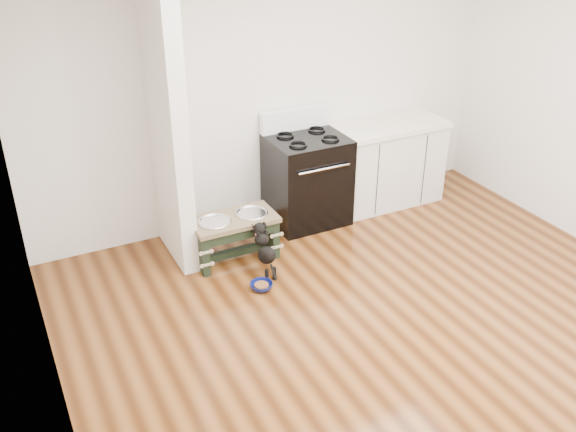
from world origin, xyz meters
The scene contains 8 objects.
ground centered at (0.00, 0.00, 0.00)m, with size 5.00×5.00×0.00m, color #42200B.
room_shell centered at (0.00, 0.00, 1.62)m, with size 5.00×5.00×5.00m.
partition_wall centered at (-1.18, 2.10, 1.35)m, with size 0.15×0.80×2.70m, color silver.
oven_range centered at (0.25, 2.16, 0.48)m, with size 0.76×0.69×1.14m.
cabinet_run centered at (1.23, 2.18, 0.45)m, with size 1.24×0.64×0.91m.
dog_feeder centered at (-0.72, 1.77, 0.31)m, with size 0.80×0.42×0.45m.
puppy centered at (-0.58, 1.40, 0.27)m, with size 0.14×0.41×0.48m.
floor_bowl centered at (-0.72, 1.19, 0.03)m, with size 0.23×0.23×0.06m.
Camera 1 is at (-2.61, -3.11, 3.23)m, focal length 40.00 mm.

